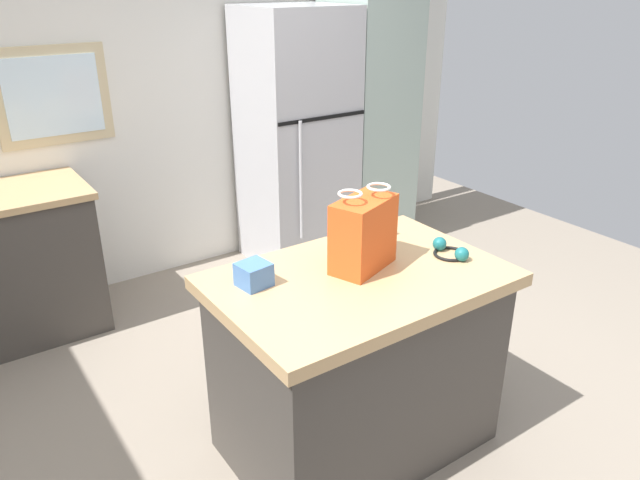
% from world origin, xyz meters
% --- Properties ---
extents(ground, '(6.55, 6.55, 0.00)m').
position_xyz_m(ground, '(0.00, 0.00, 0.00)').
color(ground, gray).
extents(back_wall, '(5.46, 0.13, 2.63)m').
position_xyz_m(back_wall, '(-0.01, 2.28, 1.32)').
color(back_wall, silver).
rests_on(back_wall, ground).
extents(kitchen_island, '(1.23, 0.82, 0.89)m').
position_xyz_m(kitchen_island, '(0.00, -0.03, 0.45)').
color(kitchen_island, '#423D38').
rests_on(kitchen_island, ground).
extents(refrigerator, '(0.72, 0.69, 1.86)m').
position_xyz_m(refrigerator, '(0.92, 1.88, 0.93)').
color(refrigerator, '#B7B7BC').
rests_on(refrigerator, ground).
extents(tall_cabinet, '(0.57, 0.62, 2.17)m').
position_xyz_m(tall_cabinet, '(1.58, 1.88, 1.09)').
color(tall_cabinet, '#9EB2A8').
rests_on(tall_cabinet, ground).
extents(shopping_bag, '(0.34, 0.26, 0.36)m').
position_xyz_m(shopping_bag, '(0.05, 0.02, 1.05)').
color(shopping_bag, '#DB511E').
rests_on(shopping_bag, kitchen_island).
extents(small_box, '(0.14, 0.13, 0.10)m').
position_xyz_m(small_box, '(-0.41, 0.14, 0.94)').
color(small_box, '#4775B7').
rests_on(small_box, kitchen_island).
extents(bottle, '(0.05, 0.05, 0.23)m').
position_xyz_m(bottle, '(0.27, 0.21, 0.99)').
color(bottle, white).
rests_on(bottle, kitchen_island).
extents(ear_defenders, '(0.15, 0.20, 0.06)m').
position_xyz_m(ear_defenders, '(0.45, -0.12, 0.91)').
color(ear_defenders, black).
rests_on(ear_defenders, kitchen_island).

